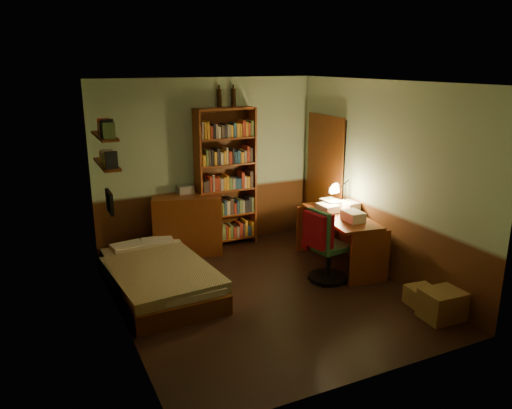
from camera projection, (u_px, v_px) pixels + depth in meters
name	position (u px, v px, depth m)	size (l,w,h in m)	color
floor	(264.00, 293.00, 6.33)	(3.50, 4.00, 0.02)	black
ceiling	(266.00, 81.00, 5.60)	(3.50, 4.00, 0.02)	silver
wall_back	(207.00, 164.00, 7.71)	(3.50, 0.02, 2.60)	#8EA887
wall_left	(115.00, 212.00, 5.24)	(0.02, 4.00, 2.60)	#8EA887
wall_right	(382.00, 179.00, 6.69)	(0.02, 4.00, 2.60)	#8EA887
wall_front	(370.00, 248.00, 4.22)	(3.50, 0.02, 2.60)	#8EA887
doorway	(326.00, 181.00, 7.88)	(0.06, 0.90, 2.00)	black
door_trim	(324.00, 181.00, 7.87)	(0.02, 0.98, 2.08)	#45200A
bed	(157.00, 267.00, 6.34)	(1.10, 2.06, 0.61)	#5D7243
dresser	(188.00, 224.00, 7.55)	(1.01, 0.51, 0.90)	#662C11
mini_stereo	(185.00, 189.00, 7.53)	(0.23, 0.18, 0.13)	#B2B2B7
bookshelf	(226.00, 178.00, 7.73)	(0.93, 0.29, 2.16)	#662C11
bottle_left	(219.00, 98.00, 7.47)	(0.07, 0.07, 0.27)	black
bottle_right	(233.00, 98.00, 7.57)	(0.07, 0.07, 0.27)	black
desk	(339.00, 240.00, 7.07)	(0.59, 1.42, 0.76)	#662C11
paper_stack	(349.00, 205.00, 7.22)	(0.21, 0.28, 0.11)	silver
desk_lamp	(346.00, 185.00, 7.24)	(0.20, 0.20, 0.68)	black
office_chair	(329.00, 248.00, 6.58)	(0.45, 0.40, 0.90)	#2C6335
red_jacket	(308.00, 197.00, 6.47)	(0.21, 0.38, 0.45)	#A20D19
wall_shelf_lower	(107.00, 164.00, 6.16)	(0.20, 0.90, 0.03)	#662C11
wall_shelf_upper	(104.00, 136.00, 6.06)	(0.20, 0.90, 0.03)	#662C11
framed_picture	(110.00, 202.00, 5.79)	(0.04, 0.32, 0.26)	black
cardboard_box_a	(442.00, 305.00, 5.65)	(0.45, 0.36, 0.34)	olive
cardboard_box_b	(420.00, 295.00, 6.00)	(0.32, 0.26, 0.23)	olive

